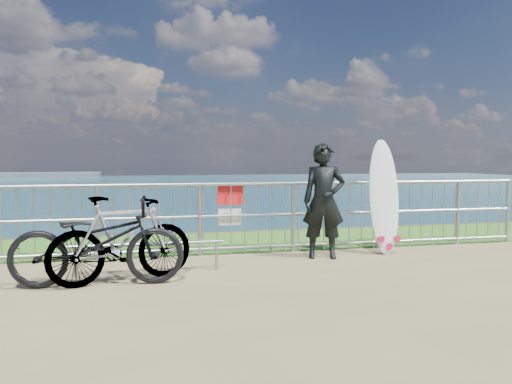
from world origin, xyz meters
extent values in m
plane|color=#2F721F|center=(0.00, 2.70, 0.01)|extent=(120.00, 120.00, 0.00)
cube|color=brown|center=(0.00, 3.90, -2.50)|extent=(120.00, 0.30, 5.00)
plane|color=#235569|center=(0.00, 90.00, -5.00)|extent=(260.00, 260.00, 0.00)
cylinder|color=#95979D|center=(0.00, 1.60, 1.10)|extent=(10.00, 0.06, 0.06)
cylinder|color=#95979D|center=(0.00, 1.60, 0.61)|extent=(10.00, 0.05, 0.05)
cylinder|color=#95979D|center=(0.00, 1.60, 0.10)|extent=(10.00, 0.05, 0.05)
cylinder|color=#95979D|center=(-2.00, 1.60, 0.55)|extent=(0.06, 0.06, 1.10)
cylinder|color=#95979D|center=(-0.50, 1.60, 0.55)|extent=(0.06, 0.06, 1.10)
cylinder|color=#95979D|center=(1.00, 1.60, 0.55)|extent=(0.06, 0.06, 1.10)
cylinder|color=#95979D|center=(2.50, 1.60, 0.55)|extent=(0.06, 0.06, 1.10)
cylinder|color=#95979D|center=(4.00, 1.60, 0.55)|extent=(0.06, 0.06, 1.10)
cylinder|color=#95979D|center=(5.00, 1.60, 0.55)|extent=(0.06, 0.06, 1.10)
cube|color=red|center=(-0.02, 1.66, 0.92)|extent=(0.42, 0.02, 0.30)
cube|color=white|center=(-0.02, 1.66, 0.92)|extent=(0.38, 0.01, 0.08)
cube|color=white|center=(-0.02, 1.66, 0.58)|extent=(0.36, 0.02, 0.26)
imported|color=black|center=(1.30, 1.00, 0.86)|extent=(0.72, 0.57, 1.73)
ellipsoid|color=white|center=(2.36, 1.17, 0.91)|extent=(0.52, 0.48, 1.81)
cone|color=#BF143C|center=(2.23, 1.05, 0.26)|extent=(0.11, 0.20, 0.11)
cone|color=#BF143C|center=(2.50, 1.05, 0.26)|extent=(0.11, 0.20, 0.11)
cone|color=#BF143C|center=(2.36, 1.05, 0.14)|extent=(0.11, 0.20, 0.11)
imported|color=black|center=(-1.88, 0.05, 0.53)|extent=(2.03, 0.79, 1.05)
imported|color=black|center=(-1.60, 0.15, 0.53)|extent=(1.83, 1.02, 1.06)
cylinder|color=#95979D|center=(-1.30, 0.56, 0.39)|extent=(2.00, 0.05, 0.05)
cylinder|color=#95979D|center=(-2.19, 0.56, 0.19)|extent=(0.04, 0.04, 0.39)
cylinder|color=#95979D|center=(-0.40, 0.56, 0.19)|extent=(0.04, 0.04, 0.39)
camera|label=1|loc=(-1.36, -6.02, 1.52)|focal=35.00mm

